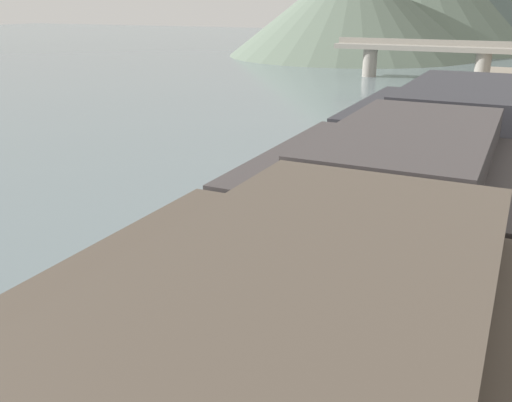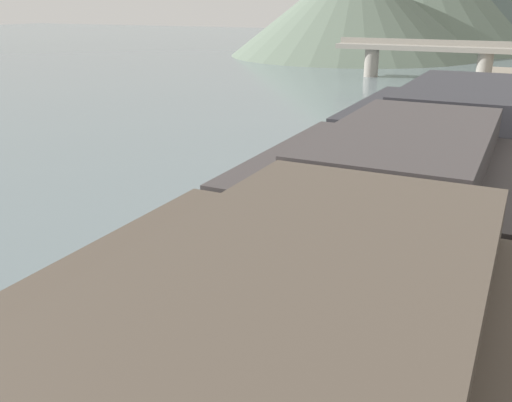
% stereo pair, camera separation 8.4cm
% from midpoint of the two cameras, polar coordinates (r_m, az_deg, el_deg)
% --- Properties ---
extents(boat_moored_nearest, '(1.55, 4.26, 0.70)m').
position_cam_midpoint_polar(boat_moored_nearest, '(55.86, 18.35, 9.49)').
color(boat_moored_nearest, '#232326').
rests_on(boat_moored_nearest, ground).
extents(boat_moored_third, '(1.48, 3.93, 0.85)m').
position_cam_midpoint_polar(boat_moored_third, '(28.81, 9.76, 1.54)').
color(boat_moored_third, brown).
rests_on(boat_moored_third, ground).
extents(boat_moored_far, '(1.70, 3.89, 0.70)m').
position_cam_midpoint_polar(boat_moored_far, '(19.07, -0.07, -8.09)').
color(boat_moored_far, '#423328').
rests_on(boat_moored_far, ground).
extents(boat_midriver_drifting, '(2.03, 4.05, 0.51)m').
position_cam_midpoint_polar(boat_midriver_drifting, '(47.38, 14.64, 8.09)').
color(boat_midriver_drifting, '#232326').
rests_on(boat_midriver_drifting, ground).
extents(boat_midriver_upstream, '(2.17, 5.38, 0.76)m').
position_cam_midpoint_polar(boat_midriver_upstream, '(36.65, 13.36, 5.08)').
color(boat_midriver_upstream, brown).
rests_on(boat_midriver_upstream, ground).
extents(boat_upstream_distant, '(1.60, 5.15, 0.66)m').
position_cam_midpoint_polar(boat_upstream_distant, '(24.20, 6.23, -2.09)').
color(boat_upstream_distant, '#232326').
rests_on(boat_upstream_distant, ground).
extents(house_waterfront_second, '(6.14, 6.23, 6.14)m').
position_cam_midpoint_polar(house_waterfront_second, '(12.50, 14.11, -6.92)').
color(house_waterfront_second, brown).
rests_on(house_waterfront_second, riverbank_right).
extents(house_waterfront_tall, '(6.55, 7.00, 6.14)m').
position_cam_midpoint_polar(house_waterfront_tall, '(18.99, 19.31, 1.74)').
color(house_waterfront_tall, gray).
rests_on(house_waterfront_tall, riverbank_right).
extents(stone_bridge, '(22.81, 2.40, 4.79)m').
position_cam_midpoint_polar(stone_bridge, '(74.42, 16.83, 14.15)').
color(stone_bridge, gray).
rests_on(stone_bridge, ground).
extents(hill_far_east, '(44.18, 44.18, 17.06)m').
position_cam_midpoint_polar(hill_far_east, '(106.36, 9.85, 19.02)').
color(hill_far_east, '#5B6B5B').
rests_on(hill_far_east, ground).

